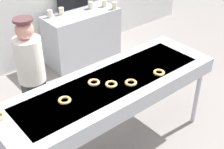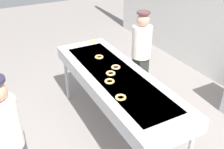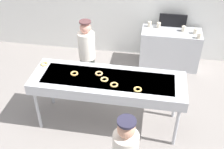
{
  "view_description": "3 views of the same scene",
  "coord_description": "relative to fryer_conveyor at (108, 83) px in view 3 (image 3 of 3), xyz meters",
  "views": [
    {
      "loc": [
        -1.77,
        -2.12,
        2.84
      ],
      "look_at": [
        0.05,
        0.06,
        1.03
      ],
      "focal_mm": 49.68,
      "sensor_mm": 36.0,
      "label": 1
    },
    {
      "loc": [
        2.65,
        -1.48,
        2.75
      ],
      "look_at": [
        0.06,
        -0.09,
        1.06
      ],
      "focal_mm": 41.64,
      "sensor_mm": 36.0,
      "label": 2
    },
    {
      "loc": [
        0.67,
        -3.53,
        3.69
      ],
      "look_at": [
        0.07,
        0.02,
        1.07
      ],
      "focal_mm": 43.97,
      "sensor_mm": 36.0,
      "label": 3
    }
  ],
  "objects": [
    {
      "name": "glazed_donut_3",
      "position": [
        -0.05,
        -0.05,
        0.11
      ],
      "size": [
        0.17,
        0.17,
        0.03
      ],
      "primitive_type": "torus",
      "rotation": [
        0.0,
        0.0,
        1.12
      ],
      "color": "#DCBB6B",
      "rests_on": "fryer_conveyor"
    },
    {
      "name": "fryer_conveyor",
      "position": [
        0.0,
        0.0,
        0.0
      ],
      "size": [
        2.55,
        0.83,
        0.99
      ],
      "color": "#B7BABF",
      "rests_on": "ground"
    },
    {
      "name": "paper_cup_1",
      "position": [
        1.31,
        2.14,
        0.05
      ],
      "size": [
        0.09,
        0.09,
        0.12
      ],
      "primitive_type": "cylinder",
      "color": "beige",
      "rests_on": "prep_counter"
    },
    {
      "name": "paper_cup_0",
      "position": [
        1.56,
        2.07,
        0.05
      ],
      "size": [
        0.09,
        0.09,
        0.12
      ],
      "primitive_type": "cylinder",
      "color": "beige",
      "rests_on": "prep_counter"
    },
    {
      "name": "glazed_donut_0",
      "position": [
        -0.58,
        0.03,
        0.11
      ],
      "size": [
        0.17,
        0.17,
        0.03
      ],
      "primitive_type": "torus",
      "rotation": [
        0.0,
        0.0,
        0.38
      ],
      "color": "#EDB45D",
      "rests_on": "fryer_conveyor"
    },
    {
      "name": "menu_display",
      "position": [
        1.07,
        2.33,
        0.14
      ],
      "size": [
        0.61,
        0.04,
        0.3
      ],
      "primitive_type": "cube",
      "color": "black",
      "rests_on": "prep_counter"
    },
    {
      "name": "paper_cup_4",
      "position": [
        0.56,
        2.25,
        0.05
      ],
      "size": [
        0.09,
        0.09,
        0.12
      ],
      "primitive_type": "cylinder",
      "color": "beige",
      "rests_on": "prep_counter"
    },
    {
      "name": "glazed_donut_2",
      "position": [
        -0.17,
        0.09,
        0.11
      ],
      "size": [
        0.17,
        0.17,
        0.03
      ],
      "primitive_type": "torus",
      "rotation": [
        0.0,
        0.0,
        2.02
      ],
      "color": "#E1AE6B",
      "rests_on": "fryer_conveyor"
    },
    {
      "name": "worker_baker",
      "position": [
        -0.55,
        0.78,
        -0.0
      ],
      "size": [
        0.32,
        0.32,
        1.61
      ],
      "rotation": [
        0.0,
        0.0,
        3.11
      ],
      "color": "#2A2F28",
      "rests_on": "ground"
    },
    {
      "name": "glazed_donut_1",
      "position": [
        -1.18,
        0.21,
        0.11
      ],
      "size": [
        0.18,
        0.18,
        0.03
      ],
      "primitive_type": "torus",
      "rotation": [
        0.0,
        0.0,
        0.55
      ],
      "color": "#E0BC6B",
      "rests_on": "fryer_conveyor"
    },
    {
      "name": "paper_cup_2",
      "position": [
        0.77,
        2.23,
        0.05
      ],
      "size": [
        0.09,
        0.09,
        0.12
      ],
      "primitive_type": "cylinder",
      "color": "beige",
      "rests_on": "prep_counter"
    },
    {
      "name": "prep_counter",
      "position": [
        1.07,
        2.09,
        -0.46
      ],
      "size": [
        1.33,
        0.58,
        0.89
      ],
      "primitive_type": "cube",
      "color": "#B7BABF",
      "rests_on": "ground"
    },
    {
      "name": "ground_plane",
      "position": [
        0.0,
        0.0,
        -0.9
      ],
      "size": [
        16.0,
        16.0,
        0.0
      ],
      "primitive_type": "plane",
      "color": "gray"
    },
    {
      "name": "paper_cup_3",
      "position": [
        1.62,
        1.86,
        0.05
      ],
      "size": [
        0.09,
        0.09,
        0.12
      ],
      "primitive_type": "cylinder",
      "color": "beige",
      "rests_on": "prep_counter"
    },
    {
      "name": "glazed_donut_5",
      "position": [
        0.13,
        -0.17,
        0.11
      ],
      "size": [
        0.15,
        0.15,
        0.03
      ],
      "primitive_type": "torus",
      "rotation": [
        0.0,
        0.0,
        1.43
      ],
      "color": "#E0AB5E",
      "rests_on": "fryer_conveyor"
    },
    {
      "name": "glazed_donut_4",
      "position": [
        0.51,
        -0.22,
        0.11
      ],
      "size": [
        0.15,
        0.15,
        0.03
      ],
      "primitive_type": "torus",
      "rotation": [
        0.0,
        0.0,
        1.38
      ],
      "color": "#E7BB5D",
      "rests_on": "fryer_conveyor"
    }
  ]
}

